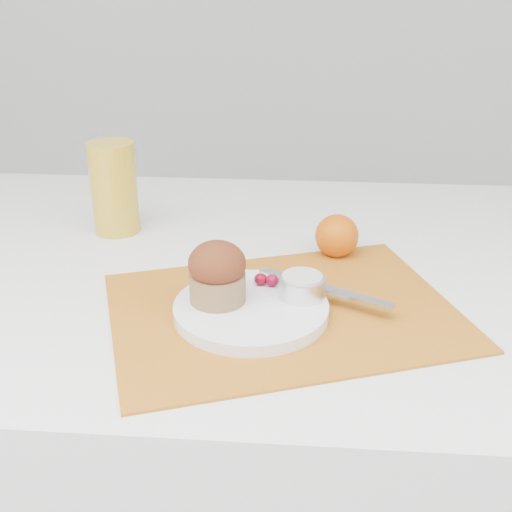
# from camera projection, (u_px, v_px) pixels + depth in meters

# --- Properties ---
(table) EXTENTS (1.20, 0.80, 0.75)m
(table) POSITION_uv_depth(u_px,v_px,m) (251.00, 453.00, 1.13)
(table) COLOR white
(table) RESTS_ON ground
(placemat) EXTENTS (0.52, 0.45, 0.00)m
(placemat) POSITION_uv_depth(u_px,v_px,m) (283.00, 311.00, 0.83)
(placemat) COLOR #BB6919
(placemat) RESTS_ON table
(plate) EXTENTS (0.24, 0.24, 0.02)m
(plate) POSITION_uv_depth(u_px,v_px,m) (251.00, 309.00, 0.82)
(plate) COLOR white
(plate) RESTS_ON placemat
(ramekin) EXTENTS (0.06, 0.06, 0.03)m
(ramekin) POSITION_uv_depth(u_px,v_px,m) (302.00, 287.00, 0.83)
(ramekin) COLOR silver
(ramekin) RESTS_ON plate
(cream) EXTENTS (0.06, 0.06, 0.01)m
(cream) POSITION_uv_depth(u_px,v_px,m) (302.00, 277.00, 0.82)
(cream) COLOR beige
(cream) RESTS_ON ramekin
(raspberry_near) EXTENTS (0.02, 0.02, 0.02)m
(raspberry_near) POSITION_uv_depth(u_px,v_px,m) (261.00, 279.00, 0.86)
(raspberry_near) COLOR #55020F
(raspberry_near) RESTS_ON plate
(raspberry_far) EXTENTS (0.02, 0.02, 0.02)m
(raspberry_far) POSITION_uv_depth(u_px,v_px,m) (272.00, 280.00, 0.86)
(raspberry_far) COLOR #61021B
(raspberry_far) RESTS_ON plate
(butter_knife) EXTENTS (0.18, 0.11, 0.00)m
(butter_knife) POSITION_uv_depth(u_px,v_px,m) (324.00, 288.00, 0.85)
(butter_knife) COLOR #B8B9C1
(butter_knife) RESTS_ON plate
(orange) EXTENTS (0.07, 0.07, 0.07)m
(orange) POSITION_uv_depth(u_px,v_px,m) (337.00, 236.00, 0.98)
(orange) COLOR #D45D07
(orange) RESTS_ON table
(juice_glass) EXTENTS (0.09, 0.09, 0.15)m
(juice_glass) POSITION_uv_depth(u_px,v_px,m) (114.00, 188.00, 1.05)
(juice_glass) COLOR gold
(juice_glass) RESTS_ON table
(muffin) EXTENTS (0.08, 0.08, 0.08)m
(muffin) POSITION_uv_depth(u_px,v_px,m) (217.00, 273.00, 0.81)
(muffin) COLOR olive
(muffin) RESTS_ON plate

